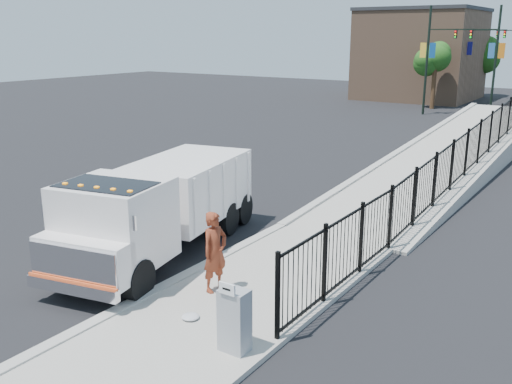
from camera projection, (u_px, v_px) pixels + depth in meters
The scene contains 16 objects.
ground at pixel (202, 271), 14.88m from camera, with size 120.00×120.00×0.00m, color black.
sidewalk at pixel (213, 319), 12.23m from camera, with size 3.55×12.00×0.12m, color #9E998E.
curb at pixel (147, 296), 13.26m from camera, with size 0.30×12.00×0.16m, color #ADAAA3.
ramp at pixel (454, 167), 26.56m from camera, with size 3.95×24.00×1.70m, color #9E998E.
iron_fence at pixel (465, 168), 22.35m from camera, with size 0.10×28.00×1.80m, color black.
truck at pixel (158, 205), 15.59m from camera, with size 3.90×7.94×2.61m.
worker at pixel (215, 252), 13.24m from camera, with size 0.70×0.46×1.93m, color maroon.
utility_cabinet at pixel (235, 320), 10.77m from camera, with size 0.55×0.40×1.25m, color gray.
arrow_sign at pixel (227, 289), 10.40m from camera, with size 0.35×0.04×0.22m, color white.
debris at pixel (190, 317), 12.12m from camera, with size 0.38×0.38×0.10m, color silver.
light_pole_0 at pixel (431, 56), 42.60m from camera, with size 3.77×0.22×8.00m.
light_pole_1 at pixel (491, 57), 41.99m from camera, with size 3.78×0.22×8.00m.
light_pole_2 at pixel (468, 54), 48.49m from camera, with size 3.77×0.22×8.00m.
tree_0 at pixel (436, 60), 46.15m from camera, with size 2.39×2.39×5.19m.
tree_2 at pixel (483, 55), 55.70m from camera, with size 3.25×3.25×5.62m.
building at pixel (421, 56), 53.87m from camera, with size 10.00×10.00×8.00m, color #8C664C.
Camera 1 is at (8.85, -10.67, 5.97)m, focal length 40.00 mm.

